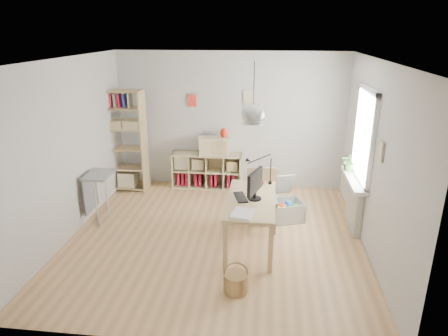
# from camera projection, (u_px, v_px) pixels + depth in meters

# --- Properties ---
(ground) EXTENTS (4.50, 4.50, 0.00)m
(ground) POSITION_uv_depth(u_px,v_px,m) (215.00, 237.00, 6.25)
(ground) COLOR tan
(ground) RESTS_ON ground
(room_shell) EXTENTS (4.50, 4.50, 4.50)m
(room_shell) POSITION_uv_depth(u_px,v_px,m) (253.00, 114.00, 5.39)
(room_shell) COLOR white
(room_shell) RESTS_ON ground
(window_unit) EXTENTS (0.07, 1.16, 1.46)m
(window_unit) POSITION_uv_depth(u_px,v_px,m) (365.00, 136.00, 6.06)
(window_unit) COLOR white
(window_unit) RESTS_ON ground
(radiator) EXTENTS (0.10, 0.80, 0.80)m
(radiator) POSITION_uv_depth(u_px,v_px,m) (354.00, 205.00, 6.45)
(radiator) COLOR silver
(radiator) RESTS_ON ground
(windowsill) EXTENTS (0.22, 1.20, 0.06)m
(windowsill) POSITION_uv_depth(u_px,v_px,m) (354.00, 180.00, 6.31)
(windowsill) COLOR white
(windowsill) RESTS_ON radiator
(desk) EXTENTS (0.70, 1.50, 0.75)m
(desk) POSITION_uv_depth(u_px,v_px,m) (251.00, 205.00, 5.84)
(desk) COLOR #D2B379
(desk) RESTS_ON ground
(cube_shelf) EXTENTS (1.40, 0.38, 0.72)m
(cube_shelf) POSITION_uv_depth(u_px,v_px,m) (206.00, 173.00, 8.16)
(cube_shelf) COLOR beige
(cube_shelf) RESTS_ON ground
(tall_bookshelf) EXTENTS (0.80, 0.38, 2.00)m
(tall_bookshelf) POSITION_uv_depth(u_px,v_px,m) (124.00, 137.00, 7.80)
(tall_bookshelf) COLOR #D2B379
(tall_bookshelf) RESTS_ON ground
(side_table) EXTENTS (0.40, 0.55, 0.85)m
(side_table) POSITION_uv_depth(u_px,v_px,m) (96.00, 184.00, 6.58)
(side_table) COLOR #939396
(side_table) RESTS_ON ground
(chair) EXTENTS (0.51, 0.51, 0.98)m
(chair) POSITION_uv_depth(u_px,v_px,m) (262.00, 195.00, 6.41)
(chair) COLOR #939396
(chair) RESTS_ON ground
(wicker_basket) EXTENTS (0.30, 0.30, 0.42)m
(wicker_basket) POSITION_uv_depth(u_px,v_px,m) (236.00, 282.00, 4.93)
(wicker_basket) COLOR #A7874B
(wicker_basket) RESTS_ON ground
(storage_chest) EXTENTS (0.85, 0.90, 0.69)m
(storage_chest) POSITION_uv_depth(u_px,v_px,m) (282.00, 206.00, 6.82)
(storage_chest) COLOR silver
(storage_chest) RESTS_ON ground
(monitor) EXTENTS (0.20, 0.49, 0.44)m
(monitor) POSITION_uv_depth(u_px,v_px,m) (255.00, 183.00, 5.72)
(monitor) COLOR black
(monitor) RESTS_ON desk
(keyboard) EXTENTS (0.25, 0.41, 0.02)m
(keyboard) POSITION_uv_depth(u_px,v_px,m) (241.00, 197.00, 5.84)
(keyboard) COLOR black
(keyboard) RESTS_ON desk
(task_lamp) EXTENTS (0.43, 0.16, 0.46)m
(task_lamp) POSITION_uv_depth(u_px,v_px,m) (257.00, 166.00, 6.22)
(task_lamp) COLOR black
(task_lamp) RESTS_ON desk
(yarn_ball) EXTENTS (0.14, 0.14, 0.14)m
(yarn_ball) POSITION_uv_depth(u_px,v_px,m) (259.00, 182.00, 6.24)
(yarn_ball) COLOR #4F0A1B
(yarn_ball) RESTS_ON desk
(paper_tray) EXTENTS (0.34, 0.39, 0.03)m
(paper_tray) POSITION_uv_depth(u_px,v_px,m) (243.00, 214.00, 5.30)
(paper_tray) COLOR white
(paper_tray) RESTS_ON desk
(drawer_chest) EXTENTS (0.64, 0.38, 0.34)m
(drawer_chest) POSITION_uv_depth(u_px,v_px,m) (214.00, 146.00, 7.90)
(drawer_chest) COLOR beige
(drawer_chest) RESTS_ON cube_shelf
(red_vase) EXTENTS (0.16, 0.16, 0.19)m
(red_vase) POSITION_uv_depth(u_px,v_px,m) (224.00, 133.00, 7.79)
(red_vase) COLOR #A21F0D
(red_vase) RESTS_ON drawer_chest
(potted_plant) EXTENTS (0.35, 0.33, 0.31)m
(potted_plant) POSITION_uv_depth(u_px,v_px,m) (350.00, 162.00, 6.58)
(potted_plant) COLOR #2D5D23
(potted_plant) RESTS_ON windowsill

